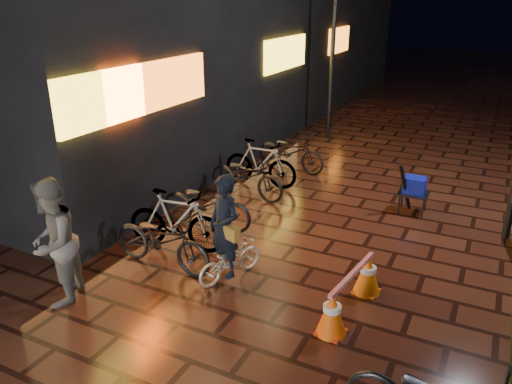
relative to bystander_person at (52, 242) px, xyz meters
The scene contains 7 objects.
ground 3.15m from the bystander_person, ahead, with size 80.00×80.00×0.00m, color #381911.
bystander_person is the anchor object (origin of this frame).
lamp_post_sf 10.44m from the bystander_person, 86.58° to the left, with size 0.48×0.23×5.04m.
cyclist 2.50m from the bystander_person, 39.99° to the left, with size 0.83×1.27×1.73m.
traffic_barrier 4.24m from the bystander_person, 22.46° to the left, with size 0.57×1.58×0.64m.
cart_assembly 6.81m from the bystander_person, 53.83° to the left, with size 0.60×0.61×1.10m.
parked_bikes_storefront 4.05m from the bystander_person, 80.62° to the left, with size 2.12×6.24×1.09m.
Camera 1 is at (2.34, -4.59, 4.18)m, focal length 35.00 mm.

